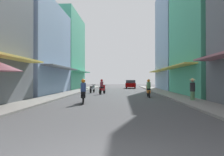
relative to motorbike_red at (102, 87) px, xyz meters
The scene contains 13 objects.
ground_plane 2.09m from the motorbike_red, 37.65° to the right, with size 96.87×96.87×0.00m, color #4C4C4F.
sidewalk_left 3.96m from the motorbike_red, 162.10° to the right, with size 1.96×52.03×0.12m, color gray.
sidewalk_right 6.96m from the motorbike_red, ahead, with size 1.96×52.03×0.12m, color gray.
building_left_mid 8.71m from the motorbike_red, behind, with size 7.05×11.01×9.58m.
building_left_far 14.53m from the motorbike_red, 124.51° to the left, with size 7.05×10.69×11.75m.
building_right_mid 13.44m from the motorbike_red, ahead, with size 7.05×10.60×17.15m.
building_right_far 15.97m from the motorbike_red, 41.67° to the left, with size 7.05×10.34×14.95m.
motorbike_red is the anchor object (origin of this frame).
motorbike_black 8.83m from the motorbike_red, 92.67° to the right, with size 0.57×1.80×1.58m.
motorbike_silver 2.59m from the motorbike_red, 121.38° to the left, with size 0.58×1.80×0.96m.
motorbike_orange 5.73m from the motorbike_red, 40.03° to the right, with size 0.55×1.81×1.58m.
parked_car 15.74m from the motorbike_red, 76.72° to the left, with size 1.94×4.18×1.45m.
pedestrian_far 10.23m from the motorbike_red, 47.24° to the right, with size 0.44×0.44×1.65m.
Camera 1 is at (0.52, -3.35, 1.54)m, focal length 34.46 mm.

